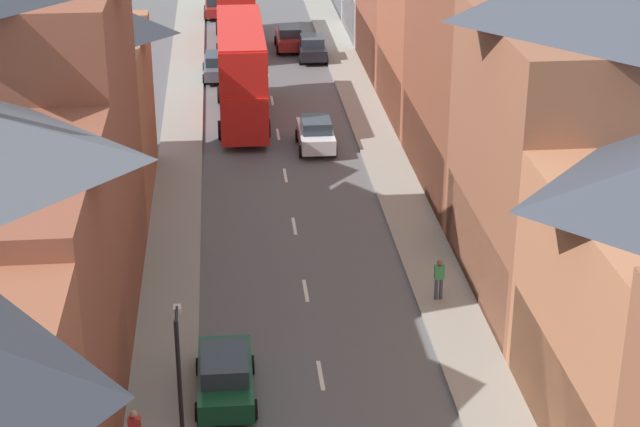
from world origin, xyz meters
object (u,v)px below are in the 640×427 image
at_px(car_far_grey, 218,65).
at_px(car_parked_left_a, 225,375).
at_px(car_parked_right_a, 312,48).
at_px(car_mid_white, 216,6).
at_px(double_decker_bus_lead, 241,71).
at_px(pedestrian_far_left, 439,277).
at_px(street_lamp, 181,393).
at_px(double_decker_bus_mid_street, 235,6).
at_px(car_near_silver, 289,38).
at_px(car_near_blue, 316,133).

bearing_deg(car_far_grey, car_parked_left_a, -90.00).
xyz_separation_m(car_parked_right_a, car_mid_white, (-6.20, 13.05, -0.01)).
height_order(double_decker_bus_lead, car_mid_white, double_decker_bus_lead).
relative_size(double_decker_bus_lead, pedestrian_far_left, 6.71).
bearing_deg(street_lamp, car_far_grey, 88.38).
bearing_deg(double_decker_bus_mid_street, double_decker_bus_lead, -90.00).
distance_m(car_parked_left_a, car_far_grey, 35.98).
relative_size(car_mid_white, car_far_grey, 0.92).
relative_size(double_decker_bus_lead, car_parked_left_a, 2.58).
xyz_separation_m(car_near_silver, pedestrian_far_left, (3.01, -36.86, 0.22)).
height_order(double_decker_bus_lead, street_lamp, street_lamp).
xyz_separation_m(car_far_grey, street_lamp, (-1.15, -40.65, 2.44)).
xyz_separation_m(car_parked_left_a, pedestrian_far_left, (7.91, 5.60, 0.23)).
height_order(car_mid_white, street_lamp, street_lamp).
bearing_deg(pedestrian_far_left, car_parked_right_a, 92.87).
bearing_deg(double_decker_bus_mid_street, car_mid_white, 98.09).
xyz_separation_m(car_near_blue, pedestrian_far_left, (3.01, -16.95, 0.20)).
distance_m(car_parked_right_a, car_mid_white, 14.44).
xyz_separation_m(car_near_blue, street_lamp, (-6.05, -27.23, 2.41)).
xyz_separation_m(double_decker_bus_lead, double_decker_bus_mid_street, (0.00, 16.14, 0.00)).
bearing_deg(street_lamp, car_near_blue, 77.47).
bearing_deg(pedestrian_far_left, street_lamp, -131.40).
relative_size(double_decker_bus_mid_street, street_lamp, 1.96).
bearing_deg(car_parked_right_a, car_mid_white, 115.42).
xyz_separation_m(double_decker_bus_lead, car_near_blue, (3.61, -4.96, -1.98)).
bearing_deg(car_near_blue, car_near_silver, 90.00).
distance_m(double_decker_bus_lead, street_lamp, 32.28).
height_order(double_decker_bus_mid_street, car_mid_white, double_decker_bus_mid_street).
relative_size(car_near_silver, street_lamp, 0.76).
bearing_deg(double_decker_bus_mid_street, car_far_grey, -99.55).
bearing_deg(car_parked_left_a, car_far_grey, 90.00).
relative_size(double_decker_bus_lead, car_mid_white, 2.72).
xyz_separation_m(car_near_silver, car_parked_left_a, (-4.90, -42.46, -0.01)).
bearing_deg(double_decker_bus_lead, street_lamp, -94.34).
distance_m(double_decker_bus_lead, car_far_grey, 8.80).
xyz_separation_m(car_mid_white, car_far_grey, (-0.00, -16.76, 0.00)).
xyz_separation_m(car_near_silver, street_lamp, (-6.05, -47.13, 2.42)).
xyz_separation_m(car_near_blue, car_parked_left_a, (-4.90, -22.55, -0.03)).
bearing_deg(car_mid_white, double_decker_bus_mid_street, -81.91).
bearing_deg(car_near_blue, double_decker_bus_lead, 126.04).
relative_size(car_near_blue, car_parked_right_a, 1.04).
bearing_deg(car_parked_right_a, pedestrian_far_left, -87.13).
height_order(car_near_silver, pedestrian_far_left, pedestrian_far_left).
distance_m(car_parked_right_a, street_lamp, 45.03).
height_order(car_mid_white, pedestrian_far_left, pedestrian_far_left).
relative_size(car_near_blue, car_far_grey, 0.92).
height_order(car_near_blue, pedestrian_far_left, pedestrian_far_left).
relative_size(car_mid_white, pedestrian_far_left, 2.46).
xyz_separation_m(double_decker_bus_mid_street, car_near_blue, (3.61, -21.10, -1.98)).
height_order(car_near_blue, car_parked_left_a, car_near_blue).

